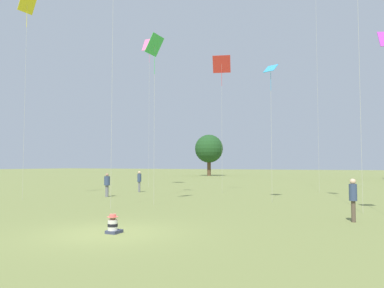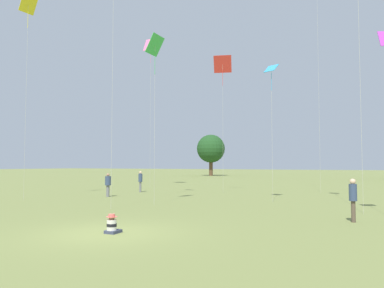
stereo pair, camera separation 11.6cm
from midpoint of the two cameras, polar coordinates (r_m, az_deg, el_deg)
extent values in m
plane|color=olive|center=(12.58, -12.86, -13.13)|extent=(300.00, 300.00, 0.00)
cube|color=#383D56|center=(12.56, -11.65, -12.92)|extent=(0.40, 0.49, 0.10)
cylinder|color=silver|center=(12.46, -11.88, -11.99)|extent=(0.32, 0.32, 0.34)
cylinder|color=black|center=(12.46, -11.88, -11.99)|extent=(0.33, 0.33, 0.09)
sphere|color=brown|center=(12.42, -11.87, -10.82)|extent=(0.21, 0.21, 0.21)
cylinder|color=#E0665B|center=(12.42, -11.87, -10.79)|extent=(0.35, 0.35, 0.01)
cylinder|color=#E0665B|center=(12.41, -11.86, -10.60)|extent=(0.21, 0.21, 0.09)
cylinder|color=slate|center=(26.26, -12.57, -7.01)|extent=(0.27, 0.27, 0.78)
cylinder|color=#334260|center=(26.22, -12.56, -5.49)|extent=(0.49, 0.49, 0.62)
sphere|color=#A37556|center=(26.21, -12.55, -4.62)|extent=(0.21, 0.21, 0.21)
cylinder|color=brown|center=(15.72, 23.57, -9.43)|extent=(0.22, 0.22, 0.81)
cylinder|color=#334260|center=(15.66, 23.51, -6.79)|extent=(0.40, 0.40, 0.64)
sphere|color=#DBAD89|center=(15.63, 23.48, -5.27)|extent=(0.22, 0.22, 0.22)
cylinder|color=slate|center=(30.18, -7.77, -6.51)|extent=(0.18, 0.18, 0.81)
cylinder|color=#334260|center=(30.14, -7.76, -5.12)|extent=(0.32, 0.32, 0.64)
sphere|color=#DBAD89|center=(30.13, -7.75, -4.33)|extent=(0.22, 0.22, 0.22)
cube|color=#339EDB|center=(23.16, 12.13, 11.22)|extent=(0.87, 0.77, 0.50)
cylinder|color=#339EDB|center=(22.98, 12.15, 9.30)|extent=(0.02, 0.02, 1.08)
cylinder|color=#BCB7A8|center=(22.52, 12.24, 1.42)|extent=(0.01, 0.01, 7.91)
cube|color=pink|center=(38.60, -6.22, 14.87)|extent=(1.43, 0.63, 1.30)
cylinder|color=pink|center=(38.25, -6.23, 13.19)|extent=(0.02, 0.02, 1.36)
cylinder|color=#BCB7A8|center=(37.03, -6.28, 4.43)|extent=(0.01, 0.01, 14.12)
cube|color=red|center=(30.24, 4.80, 12.04)|extent=(1.53, 1.09, 1.23)
cylinder|color=red|center=(29.97, 4.81, 10.00)|extent=(0.02, 0.02, 1.24)
cylinder|color=#BCB7A8|center=(29.32, 4.84, 2.47)|extent=(0.01, 0.01, 10.10)
cube|color=green|center=(21.44, -5.50, 14.79)|extent=(0.58, 1.13, 1.00)
cylinder|color=green|center=(21.15, -5.52, 12.16)|extent=(0.02, 0.02, 1.25)
cylinder|color=#BCB7A8|center=(20.52, -5.57, 3.04)|extent=(0.01, 0.01, 8.79)
cube|color=yellow|center=(27.75, -23.57, 18.85)|extent=(0.58, 1.10, 0.96)
cylinder|color=yellow|center=(27.42, -23.62, 17.04)|extent=(0.02, 0.02, 1.13)
cylinder|color=#BCB7A8|center=(26.10, -23.87, 6.04)|extent=(0.01, 0.01, 12.46)
cylinder|color=#BCB7A8|center=(19.61, 24.24, 16.00)|extent=(0.01, 0.01, 17.06)
cylinder|color=#BCB7A8|center=(20.57, -11.75, 19.44)|extent=(0.01, 0.01, 20.14)
cylinder|color=#BCB7A8|center=(31.90, 18.81, 10.38)|extent=(0.01, 0.01, 19.12)
cylinder|color=brown|center=(72.88, 2.95, -3.37)|extent=(0.72, 0.72, 3.77)
sphere|color=#1E471E|center=(72.94, 2.94, -0.71)|extent=(5.47, 5.47, 5.47)
camera|label=1|loc=(0.06, -89.81, -0.01)|focal=35.00mm
camera|label=2|loc=(0.06, 90.19, 0.01)|focal=35.00mm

